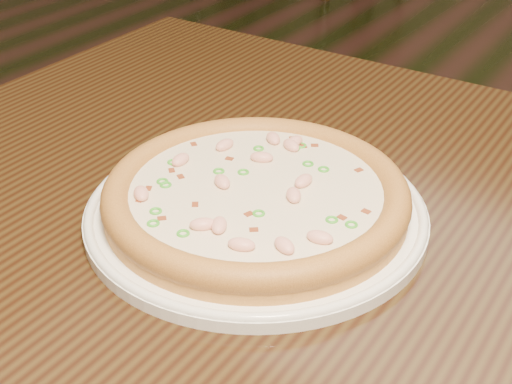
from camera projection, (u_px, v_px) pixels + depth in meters
The scene contains 3 objects.
hero_table at pixel (379, 310), 0.74m from camera, with size 1.20×0.80×0.75m.
plate at pixel (256, 210), 0.70m from camera, with size 0.34×0.34×0.02m.
pizza at pixel (256, 195), 0.69m from camera, with size 0.30×0.30×0.03m.
Camera 1 is at (0.50, -0.63, 1.14)m, focal length 50.00 mm.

